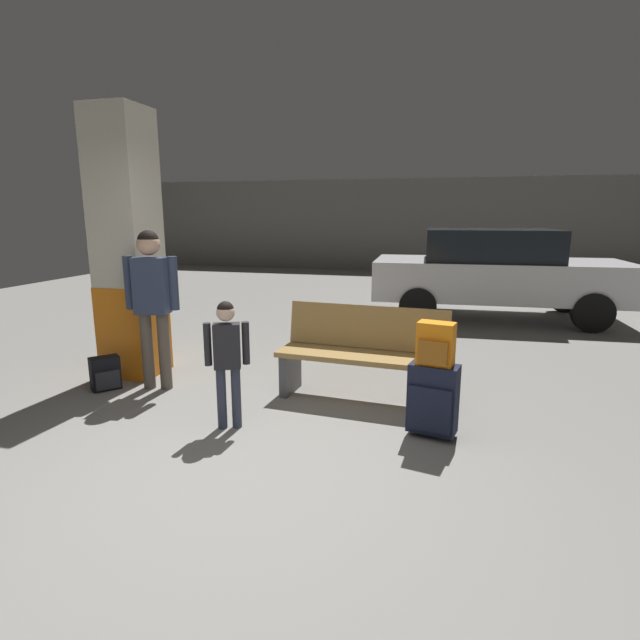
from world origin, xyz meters
TOP-DOWN VIEW (x-y plane):
  - ground_plane at (0.00, 4.00)m, footprint 18.00×18.00m
  - garage_back_wall at (0.00, 12.86)m, footprint 18.00×0.12m
  - structural_pillar at (-2.01, 1.87)m, footprint 0.57×0.57m
  - bench at (0.59, 1.72)m, footprint 1.64×0.66m
  - suitcase at (1.28, 1.01)m, footprint 0.41×0.30m
  - backpack_bright at (1.28, 1.01)m, footprint 0.31×0.24m
  - child at (-0.37, 0.76)m, footprint 0.35×0.20m
  - adult at (-1.50, 1.47)m, footprint 0.55×0.23m
  - backpack_dark_floor at (-1.99, 1.31)m, footprint 0.31×0.32m
  - parked_car_near at (2.13, 6.07)m, footprint 4.16×1.92m

SIDE VIEW (x-z plane):
  - ground_plane at x=0.00m, z-range -0.10..0.00m
  - backpack_dark_floor at x=-1.99m, z-range 0.00..0.34m
  - suitcase at x=1.28m, z-range 0.02..0.62m
  - bench at x=0.59m, z-range 0.00..0.88m
  - child at x=-0.37m, z-range 0.13..1.21m
  - backpack_bright at x=1.28m, z-range 0.60..0.94m
  - parked_car_near at x=2.13m, z-range 0.05..1.56m
  - adult at x=-1.50m, z-range 0.19..1.80m
  - garage_back_wall at x=0.00m, z-range 0.00..2.80m
  - structural_pillar at x=-2.01m, z-range -0.01..2.83m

